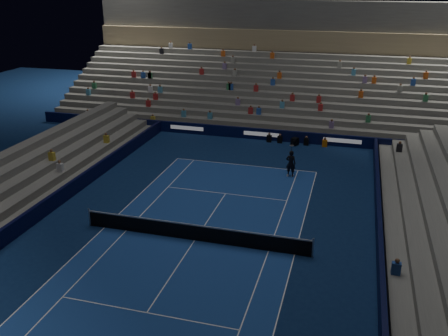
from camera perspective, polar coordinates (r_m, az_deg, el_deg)
name	(u,v)px	position (r m, az deg, el deg)	size (l,w,h in m)	color
ground	(195,240)	(26.82, -3.48, -8.53)	(90.00, 90.00, 0.00)	#0B1E46
court_surface	(195,240)	(26.81, -3.48, -8.52)	(10.97, 23.77, 0.01)	navy
sponsor_barrier_far	(262,134)	(43.11, 4.47, 4.01)	(44.00, 0.25, 1.00)	#080C32
sponsor_barrier_east	(380,258)	(25.48, 17.96, -10.09)	(0.25, 37.00, 1.00)	black
sponsor_barrier_west	(40,211)	(30.83, -20.88, -4.76)	(0.25, 37.00, 1.00)	black
grandstand_main	(280,82)	(51.38, 6.66, 10.09)	(44.00, 15.20, 11.20)	slate
tennis_net	(195,232)	(26.57, -3.50, -7.59)	(12.90, 0.10, 1.10)	#B2B2B7
tennis_player	(291,163)	(35.08, 7.90, 0.54)	(0.72, 0.47, 1.96)	black
broadcast_camera	(295,141)	(41.99, 8.36, 3.12)	(0.69, 1.03, 0.64)	black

